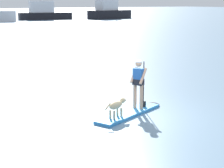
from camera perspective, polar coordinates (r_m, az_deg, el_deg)
The scene contains 6 objects.
ground_plane at distance 13.42m, azimuth 2.40°, elevation -4.49°, with size 400.00×400.00×0.00m, color slate.
paddleboard at distance 13.59m, azimuth 2.93°, elevation -4.07°, with size 3.32×1.72×0.10m.
person_paddler at distance 13.66m, azimuth 3.85°, elevation 0.49°, with size 0.67×0.58×1.70m.
dog at distance 12.74m, azimuth 0.69°, elevation -3.09°, with size 1.08×0.46×0.58m.
moored_boat_outer at distance 84.50m, azimuth -9.77°, elevation 10.09°, with size 11.15×4.90×4.50m.
moored_boat_far_port at distance 87.38m, azimuth -0.45°, elevation 10.36°, with size 10.49×5.11×11.97m.
Camera 1 is at (-7.68, -10.34, 3.77)m, focal length 63.52 mm.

